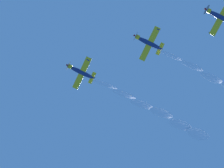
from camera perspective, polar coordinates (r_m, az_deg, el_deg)
The scene contains 4 objects.
airplane_lead at distance 79.56m, azimuth -6.20°, elevation 2.37°, with size 8.35×8.69×3.47m.
airplane_left_wingman at distance 77.21m, azimuth 7.09°, elevation 8.06°, with size 8.37×8.64×3.69m.
airplane_right_wingman at distance 79.67m, azimuth 20.31°, elevation 12.30°, with size 8.35×8.69×3.47m.
smoke_trail_lead at distance 82.09m, azimuth 11.37°, elevation -6.76°, with size 31.81×21.22×8.42m.
Camera 1 is at (-23.47, -17.49, 1.60)m, focal length 46.61 mm.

